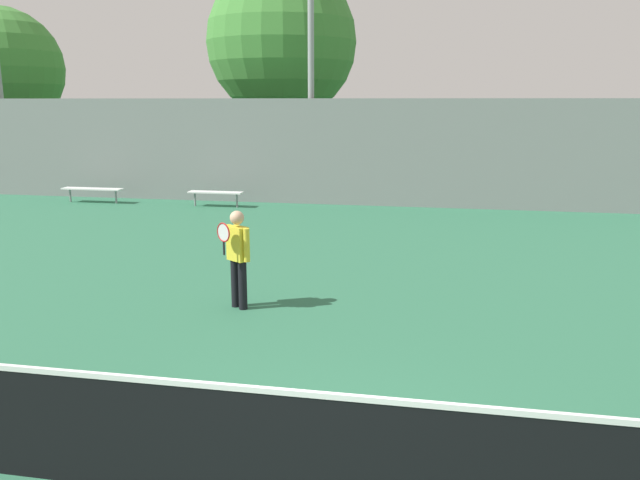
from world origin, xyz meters
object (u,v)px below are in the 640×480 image
tennis_net (316,452)px  tree_green_broad (282,42)px  bench_courtside_far (92,189)px  tree_green_tall (1,69)px  tennis_player (238,254)px  light_pole_near_left (311,35)px  bench_courtside_near (216,193)px

tennis_net → tree_green_broad: 20.53m
bench_courtside_far → tree_green_tall: 8.53m
tree_green_tall → tennis_player: bearing=-43.8°
light_pole_near_left → tree_green_tall: 13.55m
light_pole_near_left → tennis_net: bearing=-78.3°
tennis_net → tree_green_broad: (-5.09, 19.28, 4.91)m
bench_courtside_far → bench_courtside_near: bearing=0.0°
bench_courtside_far → light_pole_near_left: 8.78m
tennis_player → tree_green_broad: size_ratio=0.20×
tree_green_tall → tree_green_broad: tree_green_broad is taller
tree_green_tall → bench_courtside_far: bearing=-34.8°
light_pole_near_left → tree_green_broad: (-1.82, 3.45, 0.11)m
tennis_player → tree_green_broad: (-2.84, 14.40, 4.54)m
light_pole_near_left → tree_green_broad: bearing=117.8°
bench_courtside_far → light_pole_near_left: size_ratio=0.25×
tree_green_broad → tennis_player: bearing=-78.9°
tree_green_tall → tree_green_broad: bearing=3.5°
tennis_player → tennis_net: bearing=-32.3°
tennis_player → bench_courtside_near: (-3.83, 9.43, -0.48)m
tennis_net → bench_courtside_near: (-6.08, 14.31, -0.11)m
light_pole_near_left → tennis_player: bearing=-84.7°
bench_courtside_near → light_pole_near_left: light_pole_near_left is taller
tree_green_tall → tennis_net: bearing=-48.4°
tennis_net → bench_courtside_near: size_ratio=5.74×
tennis_player → tree_green_broad: 15.36m
tennis_net → tennis_player: tennis_player is taller
tennis_player → bench_courtside_near: bearing=145.0°
tennis_net → bench_courtside_near: bearing=113.0°
tennis_player → tree_green_broad: bearing=134.1°
bench_courtside_near → tree_green_broad: (0.99, 4.97, 5.02)m
bench_courtside_near → tree_green_broad: size_ratio=0.21×
tennis_player → light_pole_near_left: bearing=128.2°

